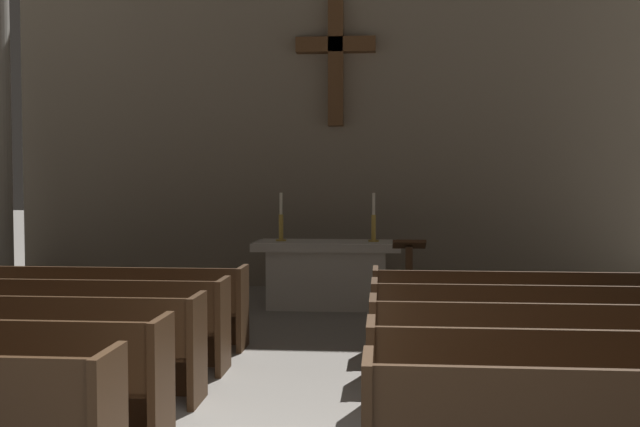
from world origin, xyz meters
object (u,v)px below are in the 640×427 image
altar (327,273)px  candlestick_left (281,225)px  pew_right_row_2 (616,393)px  pew_right_row_5 (528,312)px  pew_left_row_3 (9,346)px  pew_right_row_4 (549,331)px  pew_left_row_5 (99,306)px  pew_right_row_3 (577,357)px  pew_left_row_4 (60,323)px  candlestick_right (374,226)px  lectern (409,284)px

altar → candlestick_left: 1.00m
pew_right_row_2 → pew_right_row_5: size_ratio=1.00×
pew_left_row_3 → pew_right_row_4: bearing=12.0°
pew_right_row_2 → candlestick_left: bearing=118.0°
pew_left_row_3 → altar: bearing=63.4°
pew_left_row_5 → candlestick_left: bearing=58.1°
candlestick_left → pew_left_row_3: bearing=-109.7°
pew_right_row_2 → pew_right_row_3: (0.00, 1.04, 0.00)m
pew_right_row_2 → altar: 6.41m
pew_left_row_4 → pew_right_row_5: same height
candlestick_right → lectern: candlestick_right is taller
candlestick_left → candlestick_right: size_ratio=1.00×
pew_left_row_3 → pew_left_row_5: 2.08m
pew_left_row_5 → pew_right_row_2: (4.90, -3.11, 0.00)m
pew_left_row_4 → candlestick_right: (3.15, 3.84, 0.77)m
pew_left_row_3 → altar: size_ratio=1.56×
pew_right_row_3 → pew_right_row_4: bearing=90.0°
pew_right_row_4 → candlestick_right: (-1.75, 3.84, 0.77)m
pew_left_row_3 → pew_right_row_4: (4.90, 1.04, 0.00)m
lectern → pew_right_row_3: bearing=-71.1°
pew_right_row_2 → lectern: bearing=104.9°
altar → candlestick_left: size_ratio=3.01×
pew_left_row_5 → pew_right_row_3: 5.32m
pew_left_row_3 → candlestick_left: candlestick_left is taller
altar → pew_right_row_3: bearing=-63.4°
pew_right_row_2 → lectern: (-1.26, 4.72, 0.07)m
pew_left_row_3 → pew_right_row_5: size_ratio=1.00×
pew_right_row_3 → pew_left_row_5: bearing=157.0°
candlestick_left → lectern: size_ratio=0.63×
pew_left_row_4 → candlestick_left: (1.75, 3.84, 0.77)m
pew_right_row_2 → altar: size_ratio=1.56×
lectern → pew_left_row_4: bearing=-144.0°
pew_right_row_4 → pew_left_row_5: bearing=168.0°
candlestick_left → candlestick_right: same height
pew_right_row_2 → candlestick_right: (-1.75, 5.92, 0.77)m
altar → lectern: bearing=-45.3°
pew_left_row_3 → pew_right_row_5: 5.32m
pew_left_row_3 → lectern: bearing=45.3°
lectern → pew_left_row_3: bearing=-134.7°
altar → pew_left_row_4: bearing=-122.5°
pew_left_row_5 → pew_right_row_4: (4.90, -1.04, 0.00)m
pew_right_row_5 → candlestick_right: size_ratio=4.70×
pew_right_row_5 → lectern: 2.04m
candlestick_left → lectern: (1.89, -1.20, -0.70)m
pew_left_row_4 → pew_right_row_2: 5.32m
pew_right_row_5 → candlestick_right: (-1.75, 2.80, 0.77)m
lectern → pew_right_row_4: bearing=-64.5°
pew_right_row_3 → candlestick_right: bearing=109.7°
pew_right_row_2 → pew_left_row_4: bearing=157.0°
pew_right_row_4 → candlestick_right: candlestick_right is taller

